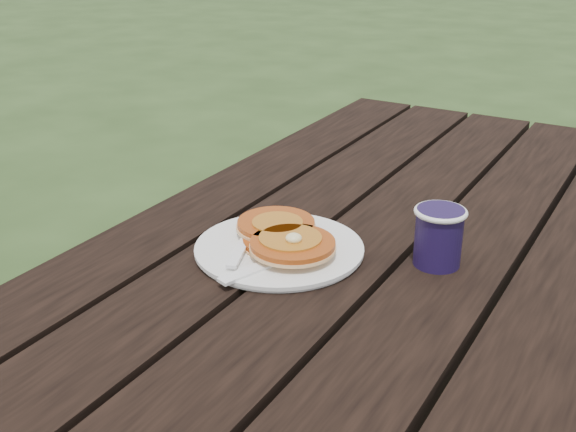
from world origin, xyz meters
The scene contains 5 objects.
plate centered at (-0.09, -0.01, 0.76)m, with size 0.25×0.25×0.01m, color white.
pancake_stack centered at (-0.09, 0.00, 0.77)m, with size 0.18×0.17×0.04m.
knife centered at (-0.07, -0.06, 0.76)m, with size 0.02×0.18×0.01m, color white.
fork centered at (-0.13, -0.06, 0.77)m, with size 0.03×0.16×0.01m, color white, non-canonical shape.
coffee_cup centered at (0.13, 0.08, 0.80)m, with size 0.08×0.08×0.09m.
Camera 1 is at (0.41, -0.84, 1.24)m, focal length 45.00 mm.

